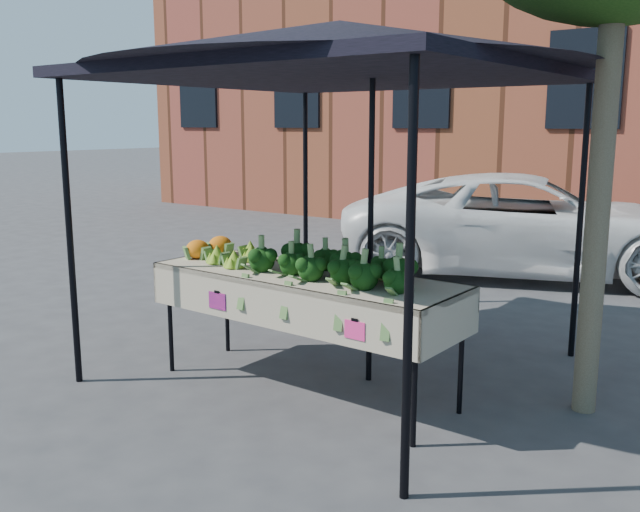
{
  "coord_description": "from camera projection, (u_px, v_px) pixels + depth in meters",
  "views": [
    {
      "loc": [
        2.97,
        -4.0,
        1.97
      ],
      "look_at": [
        -0.08,
        0.13,
        1.0
      ],
      "focal_mm": 39.1,
      "sensor_mm": 36.0,
      "label": 1
    }
  ],
  "objects": [
    {
      "name": "cauliflower_pair",
      "position": [
        209.0,
        246.0,
        5.72
      ],
      "size": [
        0.22,
        0.42,
        0.17
      ],
      "primitive_type": "ellipsoid",
      "color": "orange",
      "rests_on": "table"
    },
    {
      "name": "building_left",
      "position": [
        448.0,
        18.0,
        16.82
      ],
      "size": [
        12.0,
        8.0,
        9.0
      ],
      "primitive_type": "cube",
      "color": "brown",
      "rests_on": "ground"
    },
    {
      "name": "vehicle",
      "position": [
        535.0,
        90.0,
        8.89
      ],
      "size": [
        2.06,
        2.55,
        4.8
      ],
      "primitive_type": "imported",
      "rotation": [
        0.0,
        0.0,
        1.95
      ],
      "color": "white",
      "rests_on": "ground"
    },
    {
      "name": "romanesco_cluster",
      "position": [
        240.0,
        250.0,
        5.48
      ],
      "size": [
        0.42,
        0.56,
        0.19
      ],
      "primitive_type": "ellipsoid",
      "color": "#81AB30",
      "rests_on": "table"
    },
    {
      "name": "table",
      "position": [
        304.0,
        333.0,
        5.16
      ],
      "size": [
        2.41,
        0.83,
        0.9
      ],
      "color": "#BAB296",
      "rests_on": "ground"
    },
    {
      "name": "broccoli_heap",
      "position": [
        337.0,
        261.0,
        4.92
      ],
      "size": [
        1.36,
        0.56,
        0.25
      ],
      "primitive_type": "ellipsoid",
      "color": "black",
      "rests_on": "table"
    },
    {
      "name": "ground",
      "position": [
        318.0,
        390.0,
        5.26
      ],
      "size": [
        90.0,
        90.0,
        0.0
      ],
      "primitive_type": "plane",
      "color": "#363639"
    },
    {
      "name": "street_tree",
      "position": [
        608.0,
        76.0,
        4.47
      ],
      "size": [
        2.31,
        2.31,
        4.55
      ],
      "primitive_type": null,
      "color": "#1E4C14",
      "rests_on": "ground"
    },
    {
      "name": "canopy",
      "position": [
        339.0,
        202.0,
        5.48
      ],
      "size": [
        3.16,
        3.16,
        2.74
      ],
      "primitive_type": null,
      "color": "black",
      "rests_on": "ground"
    }
  ]
}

